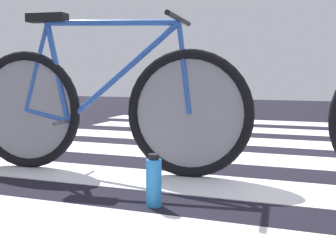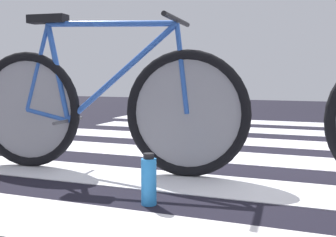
% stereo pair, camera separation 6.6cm
% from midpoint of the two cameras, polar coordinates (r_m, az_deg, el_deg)
% --- Properties ---
extents(ground, '(18.00, 14.00, 0.02)m').
position_cam_midpoint_polar(ground, '(2.84, 18.55, -6.39)').
color(ground, black).
extents(crosswalk_markings, '(5.43, 4.99, 0.00)m').
position_cam_midpoint_polar(crosswalk_markings, '(2.99, 18.38, -5.55)').
color(crosswalk_markings, silver).
rests_on(crosswalk_markings, ground).
extents(bicycle_1_of_2, '(1.73, 0.52, 0.93)m').
position_cam_midpoint_polar(bicycle_1_of_2, '(2.58, -9.17, 1.51)').
color(bicycle_1_of_2, black).
rests_on(bicycle_1_of_2, ground).
extents(water_bottle, '(0.07, 0.07, 0.23)m').
position_cam_midpoint_polar(water_bottle, '(1.93, -2.79, -8.16)').
color(water_bottle, '#2C8BE0').
rests_on(water_bottle, ground).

